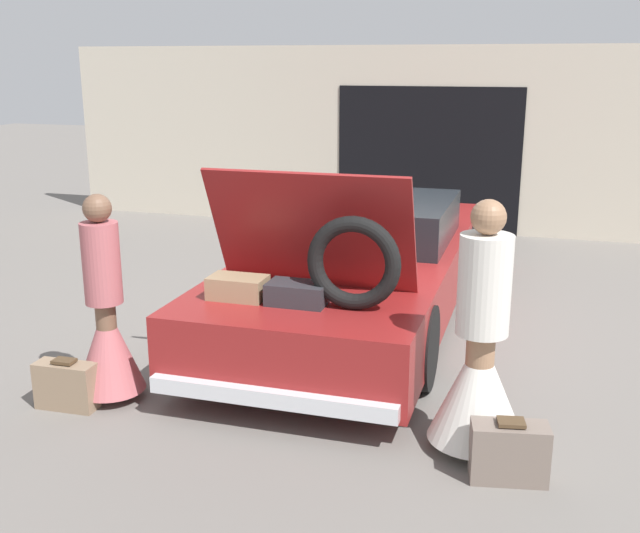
{
  "coord_description": "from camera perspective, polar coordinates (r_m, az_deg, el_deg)",
  "views": [
    {
      "loc": [
        1.72,
        -7.16,
        2.57
      ],
      "look_at": [
        0.0,
        -1.44,
        0.92
      ],
      "focal_mm": 42.0,
      "sensor_mm": 36.0,
      "label": 1
    }
  ],
  "objects": [
    {
      "name": "ground_plane",
      "position": [
        7.8,
        3.04,
        -3.83
      ],
      "size": [
        40.0,
        40.0,
        0.0
      ],
      "primitive_type": "plane",
      "color": "slate"
    },
    {
      "name": "garage_wall_back",
      "position": [
        11.7,
        8.3,
        9.48
      ],
      "size": [
        12.0,
        0.14,
        2.8
      ],
      "color": "beige",
      "rests_on": "ground_plane"
    },
    {
      "name": "car",
      "position": [
        7.64,
        3.12,
        0.14
      ],
      "size": [
        1.98,
        5.31,
        1.77
      ],
      "color": "maroon",
      "rests_on": "ground_plane"
    },
    {
      "name": "person_left",
      "position": [
        5.99,
        -15.94,
        -4.51
      ],
      "size": [
        0.54,
        0.54,
        1.63
      ],
      "rotation": [
        0.0,
        0.0,
        -1.53
      ],
      "color": "brown",
      "rests_on": "ground_plane"
    },
    {
      "name": "person_right",
      "position": [
        5.12,
        12.06,
        -7.35
      ],
      "size": [
        0.66,
        0.66,
        1.73
      ],
      "rotation": [
        0.0,
        0.0,
        1.34
      ],
      "color": "#997051",
      "rests_on": "ground_plane"
    },
    {
      "name": "suitcase_beside_left_person",
      "position": [
        6.07,
        -18.76,
        -8.57
      ],
      "size": [
        0.48,
        0.2,
        0.4
      ],
      "color": "#8C7259",
      "rests_on": "ground_plane"
    },
    {
      "name": "suitcase_beside_right_person",
      "position": [
        4.98,
        14.2,
        -13.55
      ],
      "size": [
        0.51,
        0.3,
        0.41
      ],
      "color": "#75665B",
      "rests_on": "ground_plane"
    }
  ]
}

